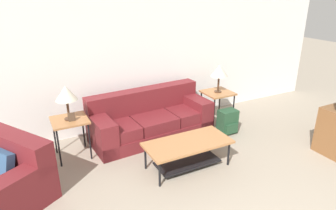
% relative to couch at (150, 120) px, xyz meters
% --- Properties ---
extents(wall_back, '(8.65, 0.06, 2.60)m').
position_rel_couch_xyz_m(wall_back, '(0.03, 0.60, 1.00)').
color(wall_back, white).
rests_on(wall_back, ground_plane).
extents(couch, '(2.17, 0.98, 0.82)m').
position_rel_couch_xyz_m(couch, '(0.00, 0.00, 0.00)').
color(couch, maroon).
rests_on(couch, ground_plane).
extents(armchair, '(1.40, 1.44, 0.80)m').
position_rel_couch_xyz_m(armchair, '(-2.38, -0.80, -0.01)').
color(armchair, maroon).
rests_on(armchair, ground_plane).
extents(coffee_table, '(1.27, 0.60, 0.42)m').
position_rel_couch_xyz_m(coffee_table, '(0.07, -1.18, 0.01)').
color(coffee_table, '#A87042').
rests_on(coffee_table, ground_plane).
extents(side_table_left, '(0.53, 0.52, 0.64)m').
position_rel_couch_xyz_m(side_table_left, '(-1.38, -0.08, 0.27)').
color(side_table_left, '#A87042').
rests_on(side_table_left, ground_plane).
extents(side_table_right, '(0.53, 0.52, 0.64)m').
position_rel_couch_xyz_m(side_table_right, '(1.39, -0.08, 0.27)').
color(side_table_right, '#A87042').
rests_on(side_table_right, ground_plane).
extents(table_lamp_left, '(0.32, 0.32, 0.53)m').
position_rel_couch_xyz_m(table_lamp_left, '(-1.38, -0.08, 0.75)').
color(table_lamp_left, '#472D1E').
rests_on(table_lamp_left, side_table_left).
extents(table_lamp_right, '(0.32, 0.32, 0.53)m').
position_rel_couch_xyz_m(table_lamp_right, '(1.39, -0.08, 0.75)').
color(table_lamp_right, '#472D1E').
rests_on(table_lamp_right, side_table_right).
extents(backpack, '(0.33, 0.31, 0.44)m').
position_rel_couch_xyz_m(backpack, '(1.30, -0.54, -0.08)').
color(backpack, '#23472D').
rests_on(backpack, ground_plane).
extents(picture_frame, '(0.10, 0.04, 0.13)m').
position_rel_couch_xyz_m(picture_frame, '(-1.35, -0.16, 0.40)').
color(picture_frame, '#4C3828').
rests_on(picture_frame, side_table_left).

